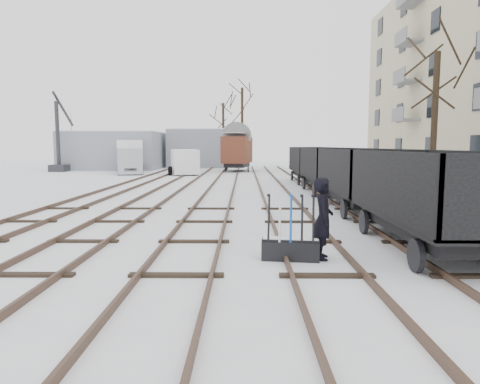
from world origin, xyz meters
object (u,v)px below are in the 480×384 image
object	(u,v)px
box_van_wagon	(237,149)
crane	(59,151)
freight_wagon_a	(431,212)
panel_van	(185,161)
ground_frame	(290,248)
lorry	(130,156)
worker	(323,219)

from	to	relation	value
box_van_wagon	crane	xyz separation A→B (m)	(-17.64, -0.63, -0.16)
freight_wagon_a	panel_van	distance (m)	29.54
panel_van	ground_frame	bearing A→B (deg)	-90.26
ground_frame	box_van_wagon	world-z (taller)	box_van_wagon
ground_frame	crane	distance (m)	38.10
lorry	panel_van	size ratio (longest dim) A/B	1.31
lorry	freight_wagon_a	bearing A→B (deg)	-77.33
freight_wagon_a	box_van_wagon	world-z (taller)	box_van_wagon
ground_frame	freight_wagon_a	distance (m)	3.79
ground_frame	lorry	world-z (taller)	lorry
freight_wagon_a	ground_frame	bearing A→B (deg)	-164.23
freight_wagon_a	lorry	xyz separation A→B (m)	(-15.34, 29.27, 0.64)
box_van_wagon	lorry	bearing A→B (deg)	-153.85
crane	panel_van	bearing A→B (deg)	-16.21
ground_frame	worker	distance (m)	1.00
crane	freight_wagon_a	bearing A→B (deg)	-53.41
box_van_wagon	lorry	distance (m)	10.46
freight_wagon_a	lorry	distance (m)	33.05
ground_frame	worker	world-z (taller)	worker
worker	panel_van	world-z (taller)	panel_van
worker	freight_wagon_a	world-z (taller)	freight_wagon_a
worker	box_van_wagon	size ratio (longest dim) A/B	0.35
worker	panel_van	distance (m)	29.59
ground_frame	lorry	distance (m)	32.51
freight_wagon_a	box_van_wagon	distance (m)	32.82
worker	panel_van	size ratio (longest dim) A/B	0.35
box_van_wagon	worker	bearing A→B (deg)	-76.67
ground_frame	lorry	bearing A→B (deg)	118.35
ground_frame	crane	xyz separation A→B (m)	(-19.41, 32.74, 1.76)
ground_frame	lorry	xyz separation A→B (m)	(-11.75, 30.29, 1.30)
panel_van	freight_wagon_a	bearing A→B (deg)	-83.01
box_van_wagon	crane	distance (m)	17.65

